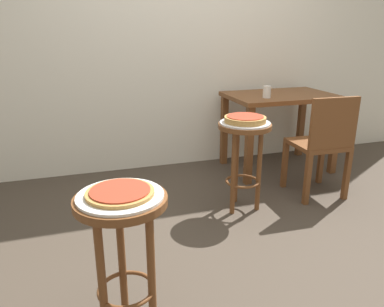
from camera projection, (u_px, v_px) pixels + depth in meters
ground_plane at (252, 241)px, 2.47m from camera, size 6.00×6.00×0.00m
back_wall at (181, 10)px, 3.49m from camera, size 6.00×0.10×3.00m
stool_foreground at (123, 235)px, 1.59m from camera, size 0.39×0.39×0.68m
serving_plate_foreground at (120, 196)px, 1.53m from camera, size 0.36×0.36×0.01m
pizza_foreground at (120, 192)px, 1.53m from camera, size 0.28×0.28×0.02m
stool_middle at (244, 147)px, 2.77m from camera, size 0.39×0.39×0.68m
serving_plate_middle at (245, 123)px, 2.72m from camera, size 0.37×0.37×0.01m
pizza_middle at (245, 119)px, 2.71m from camera, size 0.30×0.30×0.05m
dining_table at (280, 107)px, 3.59m from camera, size 1.00×0.67×0.75m
cup_near_edge at (267, 92)px, 3.34m from camera, size 0.07×0.07×0.11m
wooden_chair at (323, 143)px, 3.00m from camera, size 0.41×0.41×0.85m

